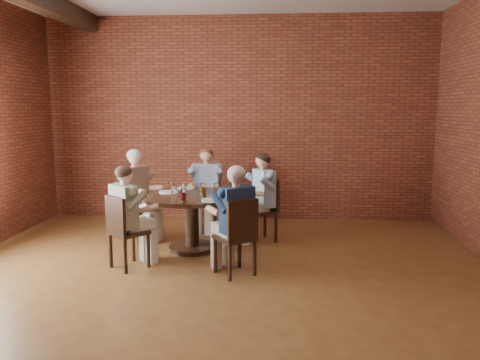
# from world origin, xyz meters

# --- Properties ---
(floor) EXTENTS (7.00, 7.00, 0.00)m
(floor) POSITION_xyz_m (0.00, 0.00, 0.00)
(floor) COLOR brown
(floor) RESTS_ON ground
(wall_back) EXTENTS (7.00, 0.00, 7.00)m
(wall_back) POSITION_xyz_m (0.00, 3.50, 1.70)
(wall_back) COLOR brown
(wall_back) RESTS_ON ground
(dining_table) EXTENTS (1.26, 1.26, 0.75)m
(dining_table) POSITION_xyz_m (-0.48, 1.59, 0.53)
(dining_table) COLOR #321D10
(dining_table) RESTS_ON floor
(chair_a) EXTENTS (0.53, 0.53, 0.89)m
(chair_a) POSITION_xyz_m (0.49, 2.12, 0.49)
(chair_a) COLOR #321D10
(chair_a) RESTS_ON floor
(diner_a) EXTENTS (0.75, 0.71, 1.26)m
(diner_a) POSITION_xyz_m (0.42, 2.08, 0.63)
(diner_a) COLOR teal
(diner_a) RESTS_ON floor
(chair_b) EXTENTS (0.42, 0.42, 0.91)m
(chair_b) POSITION_xyz_m (-0.43, 2.72, 0.50)
(chair_b) COLOR #321D10
(chair_b) RESTS_ON floor
(diner_b) EXTENTS (0.52, 0.63, 1.28)m
(diner_b) POSITION_xyz_m (-0.43, 2.65, 0.64)
(diner_b) COLOR gray
(diner_b) RESTS_ON floor
(chair_c) EXTENTS (0.56, 0.56, 0.92)m
(chair_c) POSITION_xyz_m (-1.42, 2.12, 0.50)
(chair_c) COLOR #321D10
(chair_c) RESTS_ON floor
(diner_c) EXTENTS (0.79, 0.75, 1.30)m
(diner_c) POSITION_xyz_m (-1.35, 2.08, 0.65)
(diner_c) COLOR brown
(diner_c) RESTS_ON floor
(chair_d) EXTENTS (0.53, 0.53, 0.88)m
(chair_d) POSITION_xyz_m (-1.15, 0.79, 0.48)
(chair_d) COLOR #321D10
(chair_d) RESTS_ON floor
(diner_d) EXTENTS (0.73, 0.74, 1.23)m
(diner_d) POSITION_xyz_m (-1.10, 0.85, 0.61)
(diner_d) COLOR tan
(diner_d) RESTS_ON floor
(chair_e) EXTENTS (0.54, 0.54, 0.89)m
(chair_e) POSITION_xyz_m (0.21, 0.65, 0.49)
(chair_e) COLOR #321D10
(chair_e) RESTS_ON floor
(diner_e) EXTENTS (0.74, 0.76, 1.25)m
(diner_e) POSITION_xyz_m (0.17, 0.71, 0.63)
(diner_e) COLOR #162640
(diner_e) RESTS_ON floor
(plate_a) EXTENTS (0.26, 0.26, 0.01)m
(plate_a) POSITION_xyz_m (-0.01, 1.64, 0.76)
(plate_a) COLOR white
(plate_a) RESTS_ON dining_table
(plate_b) EXTENTS (0.26, 0.26, 0.01)m
(plate_b) POSITION_xyz_m (-0.64, 2.06, 0.76)
(plate_b) COLOR white
(plate_b) RESTS_ON dining_table
(plate_c) EXTENTS (0.26, 0.26, 0.01)m
(plate_c) POSITION_xyz_m (-0.82, 1.75, 0.76)
(plate_c) COLOR white
(plate_c) RESTS_ON dining_table
(plate_d) EXTENTS (0.26, 0.26, 0.01)m
(plate_d) POSITION_xyz_m (-0.16, 1.22, 0.76)
(plate_d) COLOR white
(plate_d) RESTS_ON dining_table
(glass_a) EXTENTS (0.07, 0.07, 0.14)m
(glass_a) POSITION_xyz_m (-0.17, 1.70, 0.82)
(glass_a) COLOR white
(glass_a) RESTS_ON dining_table
(glass_b) EXTENTS (0.07, 0.07, 0.14)m
(glass_b) POSITION_xyz_m (-0.34, 1.71, 0.82)
(glass_b) COLOR white
(glass_b) RESTS_ON dining_table
(glass_c) EXTENTS (0.07, 0.07, 0.14)m
(glass_c) POSITION_xyz_m (-0.78, 1.87, 0.82)
(glass_c) COLOR white
(glass_c) RESTS_ON dining_table
(glass_d) EXTENTS (0.07, 0.07, 0.14)m
(glass_d) POSITION_xyz_m (-0.58, 1.63, 0.82)
(glass_d) COLOR white
(glass_d) RESTS_ON dining_table
(glass_e) EXTENTS (0.07, 0.07, 0.14)m
(glass_e) POSITION_xyz_m (-0.70, 1.51, 0.82)
(glass_e) COLOR white
(glass_e) RESTS_ON dining_table
(glass_f) EXTENTS (0.07, 0.07, 0.14)m
(glass_f) POSITION_xyz_m (-0.52, 1.27, 0.82)
(glass_f) COLOR white
(glass_f) RESTS_ON dining_table
(smartphone) EXTENTS (0.10, 0.14, 0.01)m
(smartphone) POSITION_xyz_m (-0.12, 1.36, 0.75)
(smartphone) COLOR black
(smartphone) RESTS_ON dining_table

